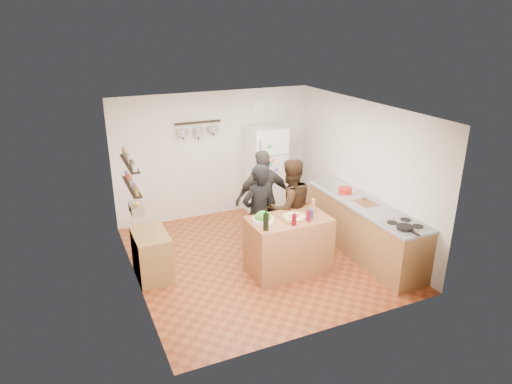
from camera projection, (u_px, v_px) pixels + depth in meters
name	position (u px, v px, depth m)	size (l,w,h in m)	color
room_shell	(249.00, 181.00, 7.59)	(4.20, 4.20, 4.20)	brown
prep_island	(288.00, 245.00, 7.14)	(1.25, 0.72, 0.91)	#A5683C
pizza_board	(294.00, 217.00, 6.99)	(0.42, 0.34, 0.02)	brown
pizza	(294.00, 216.00, 6.98)	(0.34, 0.34, 0.02)	beige
salad_bowl	(263.00, 220.00, 6.85)	(0.32, 0.32, 0.06)	white
wine_bottle	(266.00, 222.00, 6.56)	(0.08, 0.08, 0.25)	black
wine_glass_near	(294.00, 220.00, 6.73)	(0.07, 0.07, 0.17)	#50060F
wine_glass_far	(309.00, 216.00, 6.86)	(0.07, 0.07, 0.17)	maroon
pepper_mill	(313.00, 207.00, 7.16)	(0.06, 0.06, 0.20)	#A16343
salt_canister	(310.00, 214.00, 6.97)	(0.09, 0.09, 0.14)	navy
person_left	(259.00, 214.00, 7.33)	(0.61, 0.40, 1.67)	black
person_center	(290.00, 208.00, 7.56)	(0.82, 0.64, 1.68)	black
person_back	(263.00, 199.00, 7.89)	(1.01, 0.42, 1.73)	#2D2B28
counter_run	(363.00, 228.00, 7.72)	(0.63, 2.63, 0.90)	#9E7042
stove_top	(405.00, 225.00, 6.75)	(0.60, 0.62, 0.02)	white
skillet	(405.00, 228.00, 6.60)	(0.24, 0.24, 0.05)	black
sink	(337.00, 187.00, 8.28)	(0.50, 0.80, 0.03)	silver
cutting_board	(365.00, 203.00, 7.56)	(0.30, 0.40, 0.02)	brown
red_bowl	(345.00, 190.00, 7.96)	(0.23, 0.23, 0.10)	red
fridge	(265.00, 171.00, 9.24)	(0.70, 0.68, 1.80)	white
wall_clock	(259.00, 106.00, 9.08)	(0.30, 0.30, 0.03)	silver
spice_shelf_lower	(132.00, 186.00, 6.60)	(0.12, 1.00, 0.03)	black
spice_shelf_upper	(129.00, 163.00, 6.48)	(0.12, 1.00, 0.03)	black
produce_basket	(136.00, 208.00, 6.73)	(0.18, 0.35, 0.14)	silver
side_table	(152.00, 255.00, 7.03)	(0.50, 0.80, 0.73)	olive
pot_rack	(198.00, 122.00, 8.58)	(0.90, 0.04, 0.04)	black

